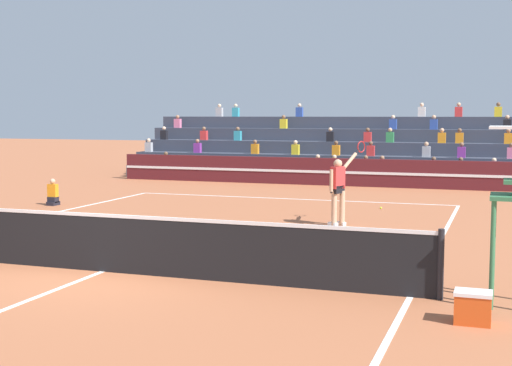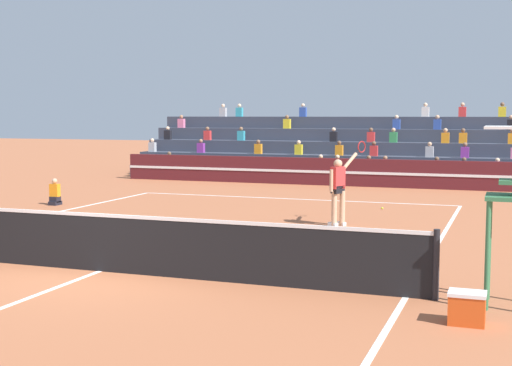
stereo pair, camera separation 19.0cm
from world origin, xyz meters
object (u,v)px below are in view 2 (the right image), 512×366
at_px(tennis_player, 339,188).
at_px(equipment_cooler, 467,308).
at_px(ball_kid_courtside, 55,195).
at_px(tennis_ball, 382,208).

relative_size(tennis_player, equipment_cooler, 4.43).
bearing_deg(ball_kid_courtside, tennis_ball, 14.25).
height_order(tennis_ball, equipment_cooler, equipment_cooler).
bearing_deg(tennis_player, ball_kid_courtside, 173.37).
xyz_separation_m(tennis_player, equipment_cooler, (3.64, -7.86, -0.75)).
bearing_deg(ball_kid_courtside, equipment_cooler, -34.49).
bearing_deg(ball_kid_courtside, tennis_player, -6.63).
bearing_deg(tennis_ball, equipment_cooler, -74.66).
height_order(tennis_player, tennis_ball, tennis_player).
height_order(tennis_player, equipment_cooler, tennis_player).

